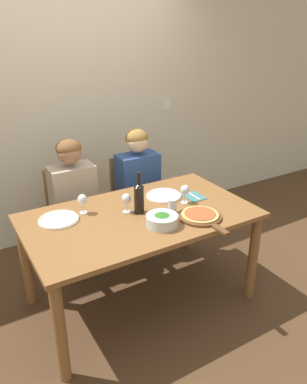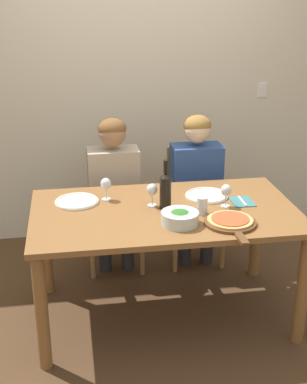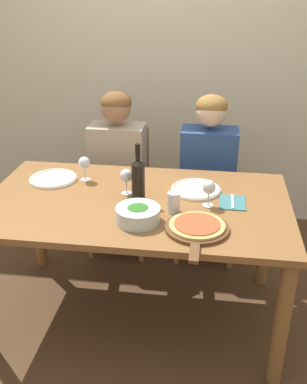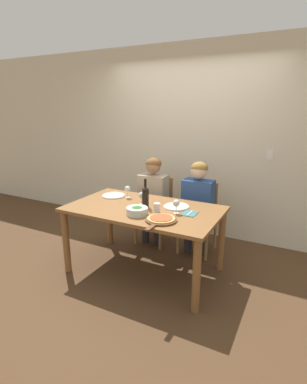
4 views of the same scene
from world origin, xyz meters
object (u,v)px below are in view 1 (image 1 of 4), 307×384
object	(u,v)px
chair_right	(134,199)
person_man	(139,180)
chair_left	(72,214)
broccoli_bowl	(162,220)
pizza_on_board	(201,216)
wine_glass_right	(185,191)
fork_on_napkin	(194,196)
wine_bottle	(139,197)
dinner_plate_left	(59,219)
wine_glass_left	(82,200)
wine_glass_centre	(126,199)
dinner_plate_right	(164,196)
water_tumbler	(172,206)
person_woman	(74,194)

from	to	relation	value
chair_right	person_man	size ratio (longest dim) A/B	0.75
chair_left	broccoli_bowl	bearing A→B (deg)	-73.58
pizza_on_board	wine_glass_right	distance (m)	0.28
pizza_on_board	fork_on_napkin	world-z (taller)	pizza_on_board
chair_right	wine_bottle	xyz separation A→B (m)	(-0.37, -0.80, 0.42)
dinner_plate_left	pizza_on_board	bearing A→B (deg)	-28.47
wine_glass_left	wine_glass_centre	size ratio (longest dim) A/B	1.00
wine_bottle	broccoli_bowl	bearing A→B (deg)	-80.77
broccoli_bowl	wine_glass_left	world-z (taller)	wine_glass_left
fork_on_napkin	pizza_on_board	bearing A→B (deg)	-118.77
dinner_plate_right	wine_glass_left	size ratio (longest dim) A/B	1.89
broccoli_bowl	wine_glass_centre	distance (m)	0.33
dinner_plate_left	pizza_on_board	xyz separation A→B (m)	(0.89, -0.48, 0.01)
wine_glass_left	chair_left	bearing A→B (deg)	81.19
person_man	fork_on_napkin	world-z (taller)	person_man
chair_left	wine_glass_centre	bearing A→B (deg)	-75.61
chair_right	wine_glass_left	distance (m)	1.02
chair_right	water_tumbler	world-z (taller)	chair_right
person_man	wine_glass_left	bearing A→B (deg)	-146.56
chair_right	pizza_on_board	xyz separation A→B (m)	(-0.03, -1.10, 0.31)
chair_left	dinner_plate_right	xyz separation A→B (m)	(0.58, -0.65, 0.30)
broccoli_bowl	fork_on_napkin	bearing A→B (deg)	29.94
fork_on_napkin	water_tumbler	bearing A→B (deg)	-154.21
water_tumbler	pizza_on_board	bearing A→B (deg)	-53.13
fork_on_napkin	chair_right	bearing A→B (deg)	100.71
chair_left	wine_glass_centre	distance (m)	0.87
person_woman	fork_on_napkin	distance (m)	1.03
person_woman	wine_bottle	xyz separation A→B (m)	(0.27, -0.68, 0.18)
dinner_plate_right	wine_glass_left	world-z (taller)	wine_glass_left
broccoli_bowl	fork_on_napkin	xyz separation A→B (m)	(0.47, 0.27, -0.04)
person_woman	broccoli_bowl	distance (m)	0.99
dinner_plate_right	water_tumbler	distance (m)	0.30
chair_right	person_woman	world-z (taller)	person_woman
person_woman	wine_glass_right	bearing A→B (deg)	-47.83
broccoli_bowl	person_woman	bearing A→B (deg)	108.26
chair_right	wine_bottle	world-z (taller)	wine_bottle
dinner_plate_right	pizza_on_board	distance (m)	0.45
person_man	water_tumbler	distance (m)	0.84
chair_left	wine_glass_right	bearing A→B (deg)	-51.92
person_man	dinner_plate_right	xyz separation A→B (m)	(-0.06, -0.54, 0.06)
chair_left	water_tumbler	xyz separation A→B (m)	(0.48, -0.92, 0.35)
wine_bottle	wine_glass_centre	world-z (taller)	wine_bottle
chair_right	pizza_on_board	size ratio (longest dim) A/B	1.99
water_tumbler	person_man	bearing A→B (deg)	78.82
wine_bottle	pizza_on_board	xyz separation A→B (m)	(0.34, -0.30, -0.11)
wine_glass_left	broccoli_bowl	bearing A→B (deg)	-48.67
chair_right	dinner_plate_right	bearing A→B (deg)	-95.26
pizza_on_board	person_man	bearing A→B (deg)	88.25
wine_glass_right	fork_on_napkin	xyz separation A→B (m)	(0.13, 0.06, -0.10)
dinner_plate_right	broccoli_bowl	bearing A→B (deg)	-123.70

